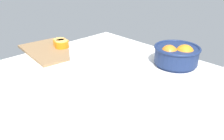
# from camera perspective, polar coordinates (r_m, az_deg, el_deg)

# --- Properties ---
(ground_plane) EXTENTS (1.27, 1.05, 0.03)m
(ground_plane) POSITION_cam_1_polar(r_m,az_deg,el_deg) (0.87, 1.39, -6.94)
(ground_plane) COLOR white
(fruit_bowl) EXTENTS (0.21, 0.21, 0.11)m
(fruit_bowl) POSITION_cam_1_polar(r_m,az_deg,el_deg) (1.12, 15.67, 3.69)
(fruit_bowl) COLOR navy
(fruit_bowl) RESTS_ON ground_plane
(juice_glass) EXTENTS (0.08, 0.08, 0.10)m
(juice_glass) POSITION_cam_1_polar(r_m,az_deg,el_deg) (1.06, -8.23, 2.68)
(juice_glass) COLOR white
(juice_glass) RESTS_ON ground_plane
(cutting_board) EXTENTS (0.38, 0.25, 0.01)m
(cutting_board) POSITION_cam_1_polar(r_m,az_deg,el_deg) (1.30, -15.23, 4.64)
(cutting_board) COLOR olive
(cutting_board) RESTS_ON ground_plane
(orange_half_0) EXTENTS (0.07, 0.07, 0.04)m
(orange_half_0) POSITION_cam_1_polar(r_m,az_deg,el_deg) (1.35, -12.82, 6.74)
(orange_half_0) COLOR orange
(orange_half_0) RESTS_ON cutting_board
(orange_half_1) EXTENTS (0.08, 0.08, 0.04)m
(orange_half_1) POSITION_cam_1_polar(r_m,az_deg,el_deg) (1.31, -12.30, 6.30)
(orange_half_1) COLOR orange
(orange_half_1) RESTS_ON cutting_board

